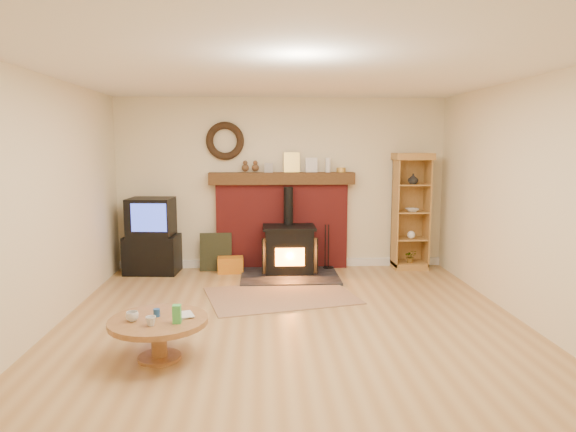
{
  "coord_description": "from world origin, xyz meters",
  "views": [
    {
      "loc": [
        -0.32,
        -5.1,
        1.91
      ],
      "look_at": [
        0.01,
        1.0,
        1.05
      ],
      "focal_mm": 32.0,
      "sensor_mm": 36.0,
      "label": 1
    }
  ],
  "objects": [
    {
      "name": "ground",
      "position": [
        0.0,
        0.0,
        0.0
      ],
      "size": [
        5.5,
        5.5,
        0.0
      ],
      "primitive_type": "plane",
      "color": "#A57845",
      "rests_on": "ground"
    },
    {
      "name": "firelog_box",
      "position": [
        -0.78,
        2.4,
        0.12
      ],
      "size": [
        0.39,
        0.26,
        0.24
      ],
      "primitive_type": "cube",
      "rotation": [
        0.0,
        0.0,
        0.06
      ],
      "color": "gold",
      "rests_on": "ground"
    },
    {
      "name": "coffee_table",
      "position": [
        -1.23,
        -0.68,
        0.31
      ],
      "size": [
        0.88,
        0.88,
        0.54
      ],
      "color": "brown",
      "rests_on": "ground"
    },
    {
      "name": "area_rug",
      "position": [
        -0.07,
        1.16,
        0.01
      ],
      "size": [
        2.03,
        1.62,
        0.01
      ],
      "primitive_type": "cube",
      "rotation": [
        0.0,
        0.0,
        0.24
      ],
      "color": "brown",
      "rests_on": "ground"
    },
    {
      "name": "leaning_painting",
      "position": [
        -1.01,
        2.55,
        0.29
      ],
      "size": [
        0.48,
        0.13,
        0.57
      ],
      "primitive_type": "cube",
      "rotation": [
        -0.17,
        0.0,
        0.0
      ],
      "color": "black",
      "rests_on": "ground"
    },
    {
      "name": "curio_cabinet",
      "position": [
        1.96,
        2.55,
        0.89
      ],
      "size": [
        0.57,
        0.41,
        1.77
      ],
      "color": "olive",
      "rests_on": "ground"
    },
    {
      "name": "room_shell",
      "position": [
        -0.02,
        0.09,
        1.72
      ],
      "size": [
        5.02,
        5.52,
        2.61
      ],
      "color": "beige",
      "rests_on": "ground"
    },
    {
      "name": "fire_tools",
      "position": [
        0.69,
        2.5,
        0.11
      ],
      "size": [
        0.16,
        0.16,
        0.7
      ],
      "color": "black",
      "rests_on": "ground"
    },
    {
      "name": "wood_stove",
      "position": [
        0.09,
        2.27,
        0.35
      ],
      "size": [
        1.4,
        1.0,
        1.27
      ],
      "color": "black",
      "rests_on": "ground"
    },
    {
      "name": "tv_unit",
      "position": [
        -1.94,
        2.47,
        0.54
      ],
      "size": [
        0.81,
        0.6,
        1.12
      ],
      "color": "black",
      "rests_on": "ground"
    },
    {
      "name": "chimney_breast",
      "position": [
        0.0,
        2.67,
        0.8
      ],
      "size": [
        2.2,
        0.22,
        1.78
      ],
      "color": "maroon",
      "rests_on": "ground"
    }
  ]
}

